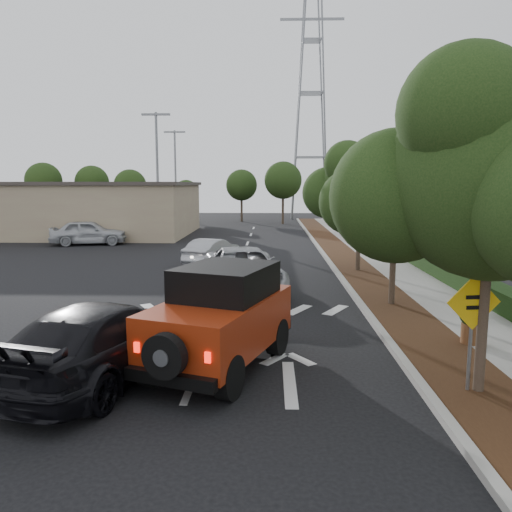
{
  "coord_description": "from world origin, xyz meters",
  "views": [
    {
      "loc": [
        1.6,
        -9.73,
        4.05
      ],
      "look_at": [
        1.22,
        3.0,
        2.19
      ],
      "focal_mm": 35.0,
      "sensor_mm": 36.0,
      "label": 1
    }
  ],
  "objects_px": {
    "black_suv_oncoming": "(105,340)",
    "silver_suv_ahead": "(243,271)",
    "speed_hump_sign": "(472,317)",
    "red_jeep": "(224,316)"
  },
  "relations": [
    {
      "from": "black_suv_oncoming",
      "to": "silver_suv_ahead",
      "type": "bearing_deg",
      "value": -91.28
    },
    {
      "from": "silver_suv_ahead",
      "to": "speed_hump_sign",
      "type": "bearing_deg",
      "value": -71.38
    },
    {
      "from": "red_jeep",
      "to": "silver_suv_ahead",
      "type": "relative_size",
      "value": 0.78
    },
    {
      "from": "silver_suv_ahead",
      "to": "speed_hump_sign",
      "type": "relative_size",
      "value": 2.62
    },
    {
      "from": "red_jeep",
      "to": "silver_suv_ahead",
      "type": "bearing_deg",
      "value": 110.15
    },
    {
      "from": "red_jeep",
      "to": "speed_hump_sign",
      "type": "bearing_deg",
      "value": 3.03
    },
    {
      "from": "silver_suv_ahead",
      "to": "black_suv_oncoming",
      "type": "xyz_separation_m",
      "value": [
        -2.43,
        -8.35,
        -0.02
      ]
    },
    {
      "from": "silver_suv_ahead",
      "to": "speed_hump_sign",
      "type": "xyz_separation_m",
      "value": [
        4.85,
        -9.1,
        0.74
      ]
    },
    {
      "from": "black_suv_oncoming",
      "to": "speed_hump_sign",
      "type": "height_order",
      "value": "speed_hump_sign"
    },
    {
      "from": "red_jeep",
      "to": "black_suv_oncoming",
      "type": "bearing_deg",
      "value": -143.36
    }
  ]
}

